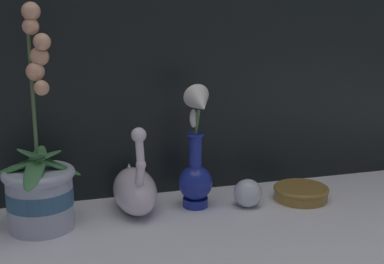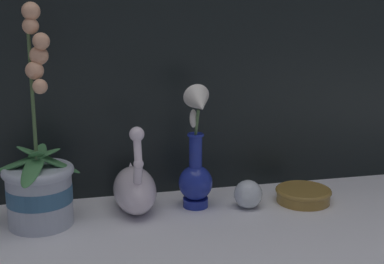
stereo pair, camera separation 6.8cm
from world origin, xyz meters
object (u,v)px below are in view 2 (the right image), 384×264
object	(u,v)px
swan_figurine	(135,187)
glass_sphere	(248,194)
orchid_potted_plant	(39,181)
blue_vase	(196,162)
amber_dish	(303,194)

from	to	relation	value
swan_figurine	glass_sphere	bearing A→B (deg)	-9.90
orchid_potted_plant	glass_sphere	bearing A→B (deg)	-1.15
blue_vase	amber_dish	world-z (taller)	blue_vase
glass_sphere	amber_dish	xyz separation A→B (m)	(0.15, 0.01, -0.01)
blue_vase	glass_sphere	bearing A→B (deg)	-12.72
orchid_potted_plant	amber_dish	xyz separation A→B (m)	(0.64, -0.00, -0.08)
swan_figurine	amber_dish	world-z (taller)	swan_figurine
glass_sphere	amber_dish	bearing A→B (deg)	2.51
orchid_potted_plant	glass_sphere	world-z (taller)	orchid_potted_plant
glass_sphere	swan_figurine	bearing A→B (deg)	170.10
amber_dish	orchid_potted_plant	bearing A→B (deg)	179.70
swan_figurine	blue_vase	size ratio (longest dim) A/B	0.73
orchid_potted_plant	blue_vase	bearing A→B (deg)	2.82
orchid_potted_plant	blue_vase	world-z (taller)	orchid_potted_plant
swan_figurine	glass_sphere	world-z (taller)	swan_figurine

